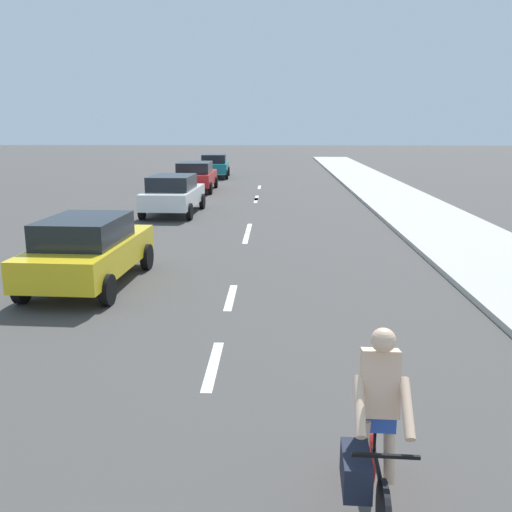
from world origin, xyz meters
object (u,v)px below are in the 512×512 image
cyclist (374,434)px  parked_car_yellow (88,249)px  parked_car_white (173,193)px  parked_car_teal (214,165)px  parked_car_red (195,175)px

cyclist → parked_car_yellow: cyclist is taller
cyclist → parked_car_white: size_ratio=0.41×
parked_car_white → parked_car_teal: size_ratio=1.02×
parked_car_white → parked_car_red: same height
cyclist → parked_car_white: 18.56m
cyclist → parked_car_red: cyclist is taller
parked_car_yellow → parked_car_red: 18.46m
parked_car_red → parked_car_teal: same height
cyclist → parked_car_teal: size_ratio=0.42×
cyclist → parked_car_teal: cyclist is taller
cyclist → parked_car_red: (-5.24, 25.97, 0.01)m
parked_car_teal → parked_car_white: bearing=-92.5°
cyclist → parked_car_white: (-5.00, 17.88, 0.01)m
parked_car_teal → parked_car_yellow: bearing=-92.7°
parked_car_teal → parked_car_red: bearing=-94.0°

